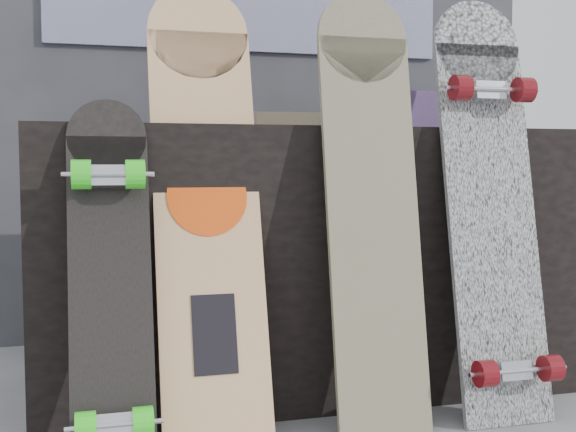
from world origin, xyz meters
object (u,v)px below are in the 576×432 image
object	(u,v)px
longboard_geisha	(206,191)
skateboard_dark	(110,274)
longboard_celtic	(372,194)
longboard_cascadia	(492,197)
vendor_table	(303,259)

from	to	relation	value
longboard_geisha	skateboard_dark	world-z (taller)	longboard_geisha
longboard_celtic	skateboard_dark	xyz separation A→B (m)	(-0.67, -0.04, -0.18)
longboard_celtic	longboard_geisha	bearing A→B (deg)	168.58
longboard_cascadia	skateboard_dark	distance (m)	1.04
vendor_table	longboard_celtic	size ratio (longest dim) A/B	1.38
longboard_cascadia	skateboard_dark	size ratio (longest dim) A/B	1.36
vendor_table	longboard_geisha	xyz separation A→B (m)	(-0.35, -0.29, 0.23)
vendor_table	longboard_celtic	xyz separation A→B (m)	(0.08, -0.38, 0.22)
longboard_geisha	longboard_cascadia	world-z (taller)	longboard_geisha
longboard_celtic	longboard_cascadia	bearing A→B (deg)	-0.07
longboard_cascadia	longboard_geisha	bearing A→B (deg)	173.70
longboard_geisha	longboard_cascadia	xyz separation A→B (m)	(0.78, -0.09, -0.02)
vendor_table	skateboard_dark	distance (m)	0.73
longboard_geisha	longboard_cascadia	distance (m)	0.78
longboard_geisha	longboard_celtic	xyz separation A→B (m)	(0.42, -0.09, -0.01)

